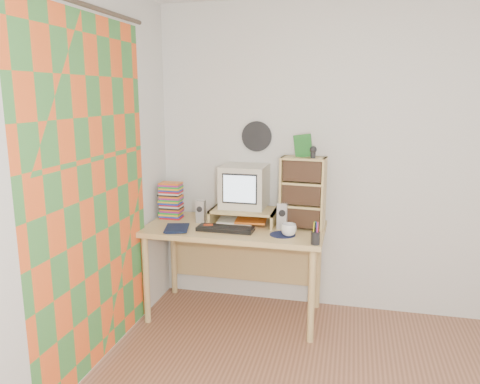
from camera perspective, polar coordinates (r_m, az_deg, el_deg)
The scene contains 20 objects.
back_wall at distance 3.85m, azimuth 15.79°, elevation 3.61°, with size 3.50×3.50×0.00m, color silver.
left_wall at distance 2.66m, azimuth -23.60°, elevation -0.53°, with size 3.50×3.50×0.00m, color silver.
curtain at distance 3.05m, azimuth -17.45°, elevation -0.52°, with size 2.20×2.20×0.00m, color #F25C22.
wall_disc at distance 3.89m, azimuth 2.05°, elevation 6.79°, with size 0.25×0.25×0.02m, color black.
desk at distance 3.80m, azimuth -0.41°, elevation -5.89°, with size 1.40×0.70×0.75m.
monitor_riser at distance 3.76m, azimuth 0.47°, elevation -2.46°, with size 0.52×0.30×0.12m.
crt_monitor at distance 3.77m, azimuth 0.41°, elevation 0.62°, with size 0.36×0.36×0.34m, color beige.
speaker_left at distance 3.81m, azimuth -4.78°, elevation -2.37°, with size 0.07×0.07×0.18m, color silver.
speaker_right at distance 3.63m, azimuth 5.25°, elevation -2.90°, with size 0.08×0.08×0.21m, color silver.
keyboard at distance 3.58m, azimuth -1.79°, elevation -4.51°, with size 0.43×0.14×0.03m, color black.
dvd_stack at distance 3.96m, azimuth -8.43°, elevation -1.40°, with size 0.17×0.12×0.25m, color brown, non-canonical shape.
cd_rack at distance 3.62m, azimuth 7.67°, elevation -0.13°, with size 0.33×0.18×0.56m, color tan.
mug at distance 3.47m, azimuth 5.96°, elevation -4.61°, with size 0.11×0.11×0.09m, color white.
diary at distance 3.65m, azimuth -9.09°, elevation -4.23°, with size 0.22×0.16×0.04m, color #0E1733.
mousepad at distance 3.49m, azimuth 5.21°, elevation -5.20°, with size 0.19×0.19×0.00m, color #0F1733.
pen_cup at distance 3.29m, azimuth 9.19°, elevation -5.28°, with size 0.06×0.06×0.13m, color black, non-canonical shape.
papers at distance 3.77m, azimuth 0.20°, elevation -3.61°, with size 0.28×0.20×0.04m, color white, non-canonical shape.
red_box at distance 3.63m, azimuth -3.88°, elevation -4.25°, with size 0.07×0.04×0.04m, color #B43313.
game_box at distance 3.59m, azimuth 7.71°, elevation 5.61°, with size 0.13×0.03×0.17m, color #1C6322.
webcam at distance 3.52m, azimuth 8.90°, elevation 4.83°, with size 0.05×0.05×0.09m, color black, non-canonical shape.
Camera 1 is at (-0.15, -2.06, 1.78)m, focal length 35.00 mm.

